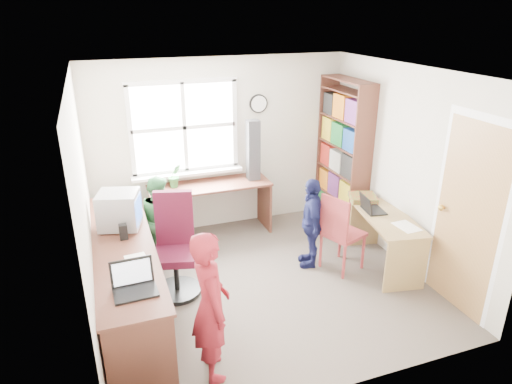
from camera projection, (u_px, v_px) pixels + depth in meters
room at (262, 183)px, 4.94m from camera, size 3.64×3.44×2.44m
l_desk at (149, 284)px, 4.48m from camera, size 2.38×2.95×0.75m
right_desk at (386, 231)px, 5.50m from camera, size 0.73×1.22×0.66m
bookshelf at (343, 157)px, 6.49m from camera, size 0.30×1.02×2.10m
swivel_chair at (175, 251)px, 5.02m from camera, size 0.65×0.65×1.15m
wooden_chair at (340, 230)px, 5.40m from camera, size 0.55×0.55×0.98m
crt_monitor at (119, 210)px, 4.90m from camera, size 0.50×0.47×0.41m
laptop_left at (134, 284)px, 3.86m from camera, size 0.37×0.31×0.25m
laptop_right at (370, 207)px, 5.57m from camera, size 0.30×0.34×0.21m
speaker_a at (123, 232)px, 4.70m from camera, size 0.08×0.08×0.16m
speaker_b at (120, 209)px, 5.22m from camera, size 0.10×0.10×0.18m
cd_tower at (253, 150)px, 6.24m from camera, size 0.17×0.15×0.84m
game_box at (363, 198)px, 5.91m from camera, size 0.41×0.41×0.06m
paper_a at (137, 261)px, 4.32m from camera, size 0.22×0.30×0.00m
paper_b at (407, 227)px, 5.19m from camera, size 0.23×0.31×0.00m
potted_plant at (175, 176)px, 6.05m from camera, size 0.20×0.18×0.32m
person_red at (211, 306)px, 3.78m from camera, size 0.34×0.50×1.36m
person_green at (160, 219)px, 5.62m from camera, size 0.44×0.55×1.12m
person_navy at (311, 223)px, 5.51m from camera, size 0.47×0.72×1.13m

